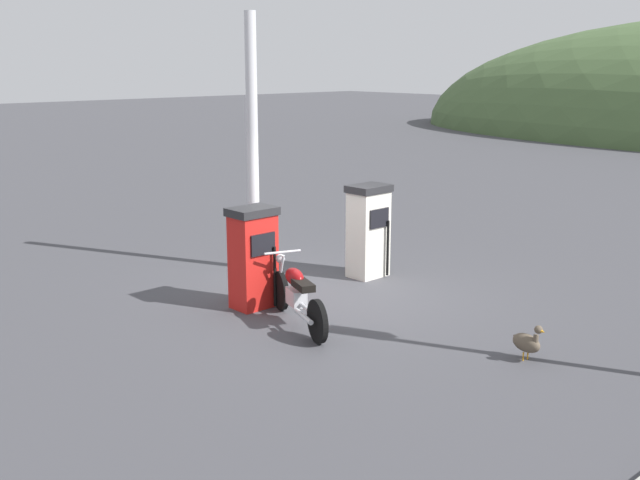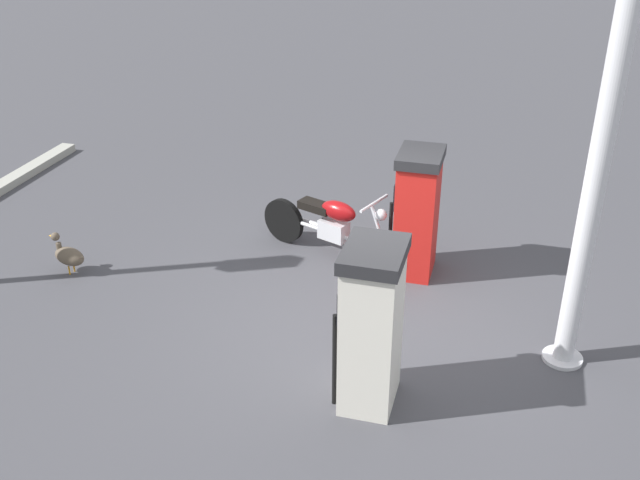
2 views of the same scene
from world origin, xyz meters
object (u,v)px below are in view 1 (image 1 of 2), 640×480
Objects in this scene: wandering_duck at (527,342)px; canopy_support_pole at (253,149)px; motorcycle_near_pump at (297,294)px; fuel_pump_near at (253,257)px; fuel_pump_far at (368,230)px.

canopy_support_pole is (-5.72, 0.16, 1.91)m from wandering_duck.
motorcycle_near_pump is at bearing -26.78° from canopy_support_pole.
wandering_duck is at bearing 16.79° from fuel_pump_near.
wandering_duck is at bearing -17.95° from fuel_pump_far.
fuel_pump_far reaches higher than motorcycle_near_pump.
wandering_duck is 6.03m from canopy_support_pole.
fuel_pump_far is at bearing 112.23° from motorcycle_near_pump.
canopy_support_pole is (-1.74, -1.12, 1.34)m from fuel_pump_far.
motorcycle_near_pump is 3.87× the size of wandering_duck.
fuel_pump_near is 1.09m from motorcycle_near_pump.
canopy_support_pole is at bearing -147.16° from fuel_pump_far.
motorcycle_near_pump is 3.55m from canopy_support_pole.
fuel_pump_far is 2.47m from canopy_support_pole.
wandering_duck is at bearing -1.64° from canopy_support_pole.
wandering_duck is at bearing 22.75° from motorcycle_near_pump.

